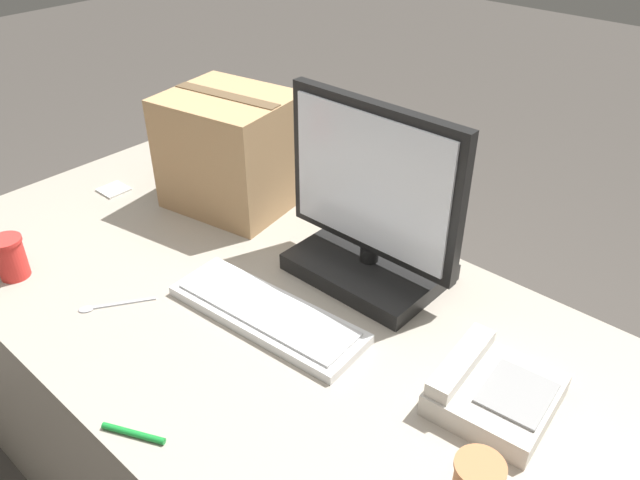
% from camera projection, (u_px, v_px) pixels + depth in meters
% --- Properties ---
extents(office_desk, '(1.80, 0.90, 0.71)m').
position_uv_depth(office_desk, '(262.00, 407.00, 1.61)').
color(office_desk, '#A89E8E').
rests_on(office_desk, ground_plane).
extents(monitor, '(0.45, 0.25, 0.43)m').
position_uv_depth(monitor, '(371.00, 218.00, 1.41)').
color(monitor, black).
rests_on(monitor, office_desk).
extents(keyboard, '(0.47, 0.19, 0.03)m').
position_uv_depth(keyboard, '(267.00, 313.00, 1.35)').
color(keyboard, silver).
rests_on(keyboard, office_desk).
extents(desk_phone, '(0.22, 0.23, 0.08)m').
position_uv_depth(desk_phone, '(492.00, 391.00, 1.14)').
color(desk_phone, beige).
rests_on(desk_phone, office_desk).
extents(paper_cup_left, '(0.07, 0.07, 0.10)m').
position_uv_depth(paper_cup_left, '(10.00, 257.00, 1.46)').
color(paper_cup_left, red).
rests_on(paper_cup_left, office_desk).
extents(spoon, '(0.11, 0.15, 0.00)m').
position_uv_depth(spoon, '(105.00, 306.00, 1.39)').
color(spoon, '#B2B2B7').
rests_on(spoon, office_desk).
extents(cardboard_box, '(0.37, 0.33, 0.32)m').
position_uv_depth(cardboard_box, '(231.00, 151.00, 1.70)').
color(cardboard_box, tan).
rests_on(cardboard_box, office_desk).
extents(pen_marker, '(0.12, 0.06, 0.01)m').
position_uv_depth(pen_marker, '(133.00, 433.00, 1.09)').
color(pen_marker, '#198C33').
rests_on(pen_marker, office_desk).
extents(sticky_note_pad, '(0.08, 0.08, 0.01)m').
position_uv_depth(sticky_note_pad, '(114.00, 190.00, 1.84)').
color(sticky_note_pad, silver).
rests_on(sticky_note_pad, office_desk).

